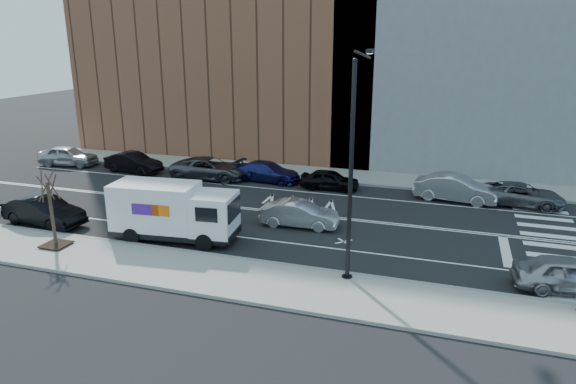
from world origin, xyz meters
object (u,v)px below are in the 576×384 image
Objects in this scene: far_parked_b at (133,163)px; driving_sedan at (299,214)px; near_parked_front at (570,274)px; fedex_van at (173,211)px; far_parked_a at (68,156)px.

far_parked_b is 16.74m from driving_sedan.
far_parked_b is 29.58m from near_parked_front.
fedex_van is 17.80m from near_parked_front.
far_parked_a reaches higher than far_parked_b.
driving_sedan is (5.43, 3.74, -0.82)m from fedex_van.
fedex_van reaches higher than driving_sedan.
fedex_van is 1.54× the size of driving_sedan.
driving_sedan is at bearing -116.96° from far_parked_a.
near_parked_front is (33.62, -11.18, -0.06)m from far_parked_a.
fedex_van is at bearing 122.36° from driving_sedan.
far_parked_b is (6.13, -0.25, -0.04)m from far_parked_a.
driving_sedan is at bearing -107.56° from far_parked_b.
fedex_van is 1.52× the size of near_parked_front.
far_parked_a is 22.52m from driving_sedan.
far_parked_b is at bearing 62.47° from driving_sedan.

